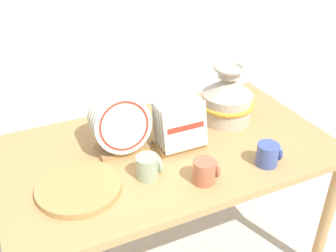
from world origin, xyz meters
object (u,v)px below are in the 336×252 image
(ceramic_vase, at_px, (227,97))
(mug_cobalt_glaze, at_px, (268,154))
(dish_rack_square_plates, at_px, (179,128))
(mug_terracotta_glaze, at_px, (205,171))
(mug_sage_glaze, at_px, (149,167))
(wicker_charger_stack, at_px, (79,188))
(dish_rack_round_plates, at_px, (121,126))

(ceramic_vase, relative_size, mug_cobalt_glaze, 2.90)
(dish_rack_square_plates, xyz_separation_m, mug_terracotta_glaze, (-0.02, -0.27, -0.04))
(mug_sage_glaze, distance_m, mug_terracotta_glaze, 0.23)
(mug_cobalt_glaze, distance_m, mug_sage_glaze, 0.51)
(dish_rack_square_plates, height_order, mug_cobalt_glaze, dish_rack_square_plates)
(ceramic_vase, xyz_separation_m, wicker_charger_stack, (-0.81, -0.24, -0.11))
(dish_rack_round_plates, xyz_separation_m, mug_sage_glaze, (0.03, -0.23, -0.08))
(dish_rack_square_plates, height_order, mug_sage_glaze, dish_rack_square_plates)
(dish_rack_square_plates, bearing_deg, mug_cobalt_glaze, -45.41)
(ceramic_vase, xyz_separation_m, dish_rack_square_plates, (-0.32, -0.12, -0.03))
(mug_terracotta_glaze, bearing_deg, dish_rack_square_plates, 85.79)
(wicker_charger_stack, distance_m, mug_sage_glaze, 0.28)
(dish_rack_square_plates, relative_size, mug_terracotta_glaze, 2.28)
(mug_cobalt_glaze, bearing_deg, dish_rack_square_plates, 134.59)
(ceramic_vase, xyz_separation_m, dish_rack_round_plates, (-0.57, -0.04, 0.00))
(mug_cobalt_glaze, relative_size, mug_sage_glaze, 1.00)
(dish_rack_round_plates, height_order, dish_rack_square_plates, dish_rack_round_plates)
(ceramic_vase, height_order, mug_cobalt_glaze, ceramic_vase)
(ceramic_vase, distance_m, dish_rack_square_plates, 0.34)
(dish_rack_round_plates, distance_m, mug_terracotta_glaze, 0.42)
(dish_rack_square_plates, distance_m, mug_terracotta_glaze, 0.28)
(wicker_charger_stack, xyz_separation_m, mug_terracotta_glaze, (0.47, -0.16, 0.04))
(ceramic_vase, bearing_deg, wicker_charger_stack, -163.89)
(dish_rack_square_plates, distance_m, wicker_charger_stack, 0.51)
(mug_cobalt_glaze, bearing_deg, wicker_charger_stack, 167.80)
(mug_sage_glaze, bearing_deg, mug_cobalt_glaze, -15.02)
(wicker_charger_stack, bearing_deg, dish_rack_square_plates, 13.24)
(ceramic_vase, height_order, wicker_charger_stack, ceramic_vase)
(mug_sage_glaze, xyz_separation_m, mug_terracotta_glaze, (0.19, -0.12, 0.00))
(wicker_charger_stack, height_order, mug_sage_glaze, mug_sage_glaze)
(dish_rack_square_plates, bearing_deg, wicker_charger_stack, -166.76)
(mug_cobalt_glaze, height_order, mug_sage_glaze, same)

